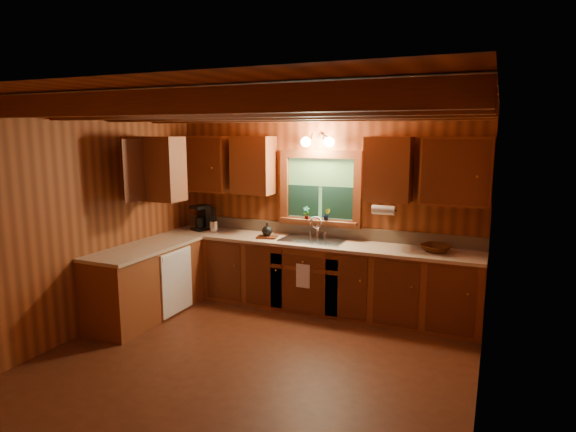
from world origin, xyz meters
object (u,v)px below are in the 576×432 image
(coffee_maker, at_px, (202,218))
(wicker_basket, at_px, (436,248))
(sink, at_px, (313,244))
(cutting_board, at_px, (267,237))

(coffee_maker, bearing_deg, wicker_basket, 18.01)
(sink, height_order, coffee_maker, coffee_maker)
(cutting_board, bearing_deg, wicker_basket, -10.65)
(wicker_basket, bearing_deg, sink, -179.29)
(sink, bearing_deg, cutting_board, -172.41)
(sink, height_order, cutting_board, sink)
(cutting_board, bearing_deg, sink, -5.76)
(sink, xyz_separation_m, wicker_basket, (1.53, 0.02, 0.09))
(sink, bearing_deg, wicker_basket, 0.71)
(sink, xyz_separation_m, cutting_board, (-0.62, -0.08, 0.06))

